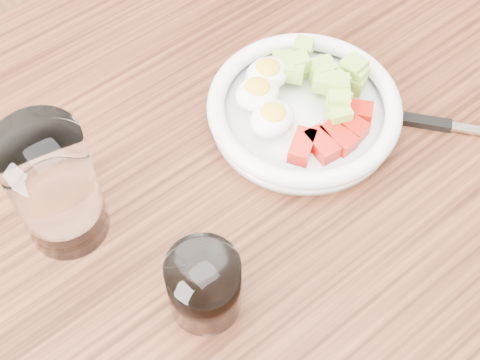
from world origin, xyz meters
name	(u,v)px	position (x,y,z in m)	size (l,w,h in m)	color
dining_table	(251,237)	(0.00, 0.00, 0.67)	(1.50, 0.90, 0.77)	brown
bowl	(303,106)	(0.12, 0.05, 0.79)	(0.24, 0.24, 0.06)	white
fork	(432,123)	(0.24, -0.06, 0.78)	(0.15, 0.18, 0.01)	black
water_glass	(54,188)	(-0.18, 0.10, 0.85)	(0.09, 0.09, 0.16)	white
coffee_glass	(204,286)	(-0.12, -0.07, 0.81)	(0.07, 0.07, 0.08)	white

